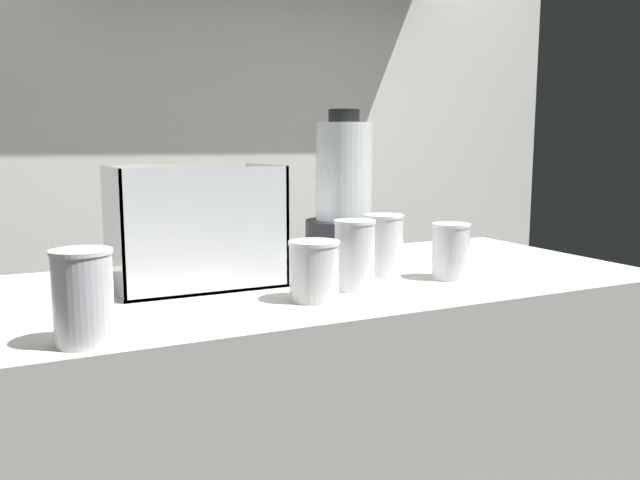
% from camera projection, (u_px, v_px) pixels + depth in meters
% --- Properties ---
extents(counter, '(1.40, 0.64, 0.90)m').
position_uv_depth(counter, '(320.00, 479.00, 1.41)').
color(counter, beige).
rests_on(counter, ground_plane).
extents(back_wall_unit, '(2.60, 0.24, 2.50)m').
position_uv_depth(back_wall_unit, '(211.00, 114.00, 1.98)').
color(back_wall_unit, silver).
rests_on(back_wall_unit, ground_plane).
extents(carrot_display_bin, '(0.32, 0.23, 0.24)m').
position_uv_depth(carrot_display_bin, '(191.00, 244.00, 1.28)').
color(carrot_display_bin, white).
rests_on(carrot_display_bin, counter).
extents(blender_pitcher, '(0.18, 0.18, 0.35)m').
position_uv_depth(blender_pitcher, '(344.00, 202.00, 1.51)').
color(blender_pitcher, black).
rests_on(blender_pitcher, counter).
extents(juice_cup_pomegranate_far_left, '(0.08, 0.08, 0.13)m').
position_uv_depth(juice_cup_pomegranate_far_left, '(84.00, 303.00, 0.90)').
color(juice_cup_pomegranate_far_left, white).
rests_on(juice_cup_pomegranate_far_left, counter).
extents(juice_cup_mango_left, '(0.09, 0.09, 0.11)m').
position_uv_depth(juice_cup_mango_left, '(314.00, 273.00, 1.15)').
color(juice_cup_mango_left, white).
rests_on(juice_cup_mango_left, counter).
extents(juice_cup_pomegranate_middle, '(0.08, 0.08, 0.13)m').
position_uv_depth(juice_cup_pomegranate_middle, '(355.00, 260.00, 1.24)').
color(juice_cup_pomegranate_middle, white).
rests_on(juice_cup_pomegranate_middle, counter).
extents(juice_cup_orange_right, '(0.09, 0.09, 0.13)m').
position_uv_depth(juice_cup_orange_right, '(384.00, 249.00, 1.38)').
color(juice_cup_orange_right, white).
rests_on(juice_cup_orange_right, counter).
extents(juice_cup_mango_far_right, '(0.08, 0.08, 0.11)m').
position_uv_depth(juice_cup_mango_far_right, '(451.00, 253.00, 1.34)').
color(juice_cup_mango_far_right, white).
rests_on(juice_cup_mango_far_right, counter).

